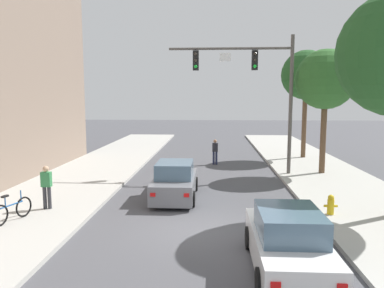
% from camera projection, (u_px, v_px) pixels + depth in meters
% --- Properties ---
extents(ground_plane, '(120.00, 120.00, 0.00)m').
position_uv_depth(ground_plane, '(200.00, 230.00, 12.21)').
color(ground_plane, '#4C4C51').
extents(sidewalk_left, '(5.00, 60.00, 0.15)m').
position_uv_depth(sidewalk_left, '(9.00, 224.00, 12.57)').
color(sidewalk_left, '#B2AFA8').
rests_on(sidewalk_left, ground).
extents(traffic_signal_mast, '(6.73, 0.38, 7.50)m').
position_uv_depth(traffic_signal_mast, '(256.00, 79.00, 20.10)').
color(traffic_signal_mast, '#514C47').
rests_on(traffic_signal_mast, sidewalk_right).
extents(car_lead_grey, '(1.84, 4.24, 1.60)m').
position_uv_depth(car_lead_grey, '(175.00, 182.00, 16.04)').
color(car_lead_grey, slate).
rests_on(car_lead_grey, ground).
extents(car_following_white, '(1.84, 4.24, 1.60)m').
position_uv_depth(car_following_white, '(288.00, 243.00, 9.27)').
color(car_following_white, silver).
rests_on(car_following_white, ground).
extents(pedestrian_sidewalk_left_walker, '(0.36, 0.22, 1.64)m').
position_uv_depth(pedestrian_sidewalk_left_walker, '(47.00, 185.00, 13.95)').
color(pedestrian_sidewalk_left_walker, '#333338').
rests_on(pedestrian_sidewalk_left_walker, sidewalk_left).
extents(pedestrian_crossing_road, '(0.36, 0.22, 1.64)m').
position_uv_depth(pedestrian_crossing_road, '(215.00, 151.00, 24.07)').
color(pedestrian_crossing_road, '#232847').
rests_on(pedestrian_crossing_road, ground).
extents(bicycle_leaning, '(0.55, 1.72, 0.98)m').
position_uv_depth(bicycle_leaning, '(12.00, 210.00, 12.56)').
color(bicycle_leaning, black).
rests_on(bicycle_leaning, sidewalk_left).
extents(fire_hydrant, '(0.48, 0.24, 0.72)m').
position_uv_depth(fire_hydrant, '(331.00, 205.00, 13.35)').
color(fire_hydrant, gold).
rests_on(fire_hydrant, sidewalk_right).
extents(street_tree_second, '(3.26, 3.26, 6.79)m').
position_uv_depth(street_tree_second, '(326.00, 80.00, 20.17)').
color(street_tree_second, brown).
rests_on(street_tree_second, sidewalk_right).
extents(street_tree_third, '(3.38, 3.38, 7.42)m').
position_uv_depth(street_tree_third, '(306.00, 75.00, 25.53)').
color(street_tree_third, brown).
rests_on(street_tree_third, sidewalk_right).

